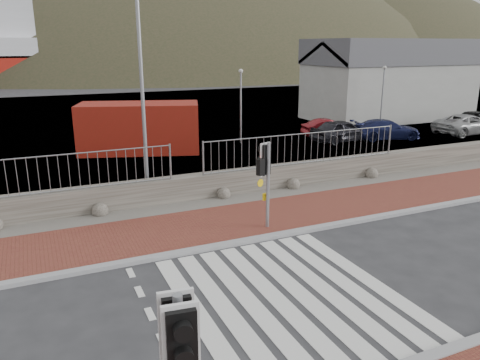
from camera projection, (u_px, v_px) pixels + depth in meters
name	position (u px, v px, depth m)	size (l,w,h in m)	color
ground	(288.00, 295.00, 10.48)	(220.00, 220.00, 0.00)	#28282B
sidewalk_far	(215.00, 225.00, 14.41)	(40.00, 3.00, 0.08)	brown
kerb_far	(234.00, 243.00, 13.09)	(40.00, 0.25, 0.12)	gray
zebra_crossing	(288.00, 295.00, 10.47)	(4.62, 5.60, 0.01)	silver
gravel_strip	(194.00, 206.00, 16.17)	(40.00, 1.50, 0.06)	#59544C
stone_wall	(187.00, 188.00, 16.75)	(40.00, 0.60, 0.90)	#4D483F
railing	(187.00, 152.00, 16.24)	(18.07, 0.07, 1.22)	gray
quay	(102.00, 120.00, 34.93)	(120.00, 40.00, 0.50)	#4C4C4F
water	(65.00, 85.00, 65.61)	(220.00, 50.00, 0.05)	#3F4C54
harbor_building	(389.00, 79.00, 34.95)	(12.20, 6.20, 5.80)	#9E9E99
hills_backdrop	(101.00, 188.00, 96.60)	(254.00, 90.00, 100.00)	#2C301D
traffic_signal_near	(180.00, 359.00, 5.18)	(0.43, 0.29, 2.85)	gray
traffic_signal_far	(267.00, 168.00, 13.67)	(0.66, 0.40, 2.68)	gray
streetlight	(145.00, 81.00, 15.99)	(1.58, 0.40, 7.48)	gray
shipping_container	(140.00, 128.00, 24.22)	(6.05, 2.52, 2.52)	maroon
car_a	(342.00, 131.00, 26.83)	(1.53, 3.79, 1.29)	black
car_b	(330.00, 128.00, 28.22)	(1.16, 3.31, 1.09)	#5D0D11
car_c	(386.00, 129.00, 27.56)	(1.64, 4.04, 1.17)	#14193F
car_d	(467.00, 124.00, 29.17)	(2.06, 4.46, 1.24)	#9B9B9B
car_e	(477.00, 118.00, 31.91)	(1.32, 3.28, 1.12)	black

